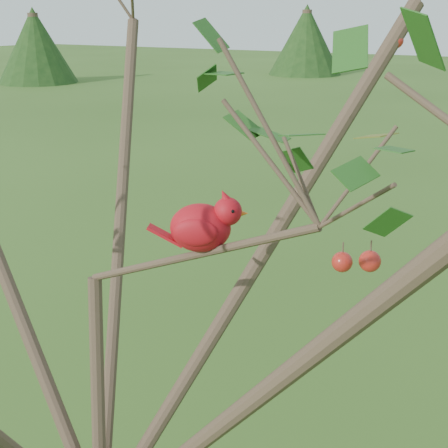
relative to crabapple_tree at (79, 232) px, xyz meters
The scene contains 2 objects.
crabapple_tree is the anchor object (origin of this frame).
cardinal 0.28m from the crabapple_tree, 21.23° to the left, with size 0.21×0.14×0.15m.
Camera 1 is at (0.93, -0.99, 2.58)m, focal length 50.00 mm.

